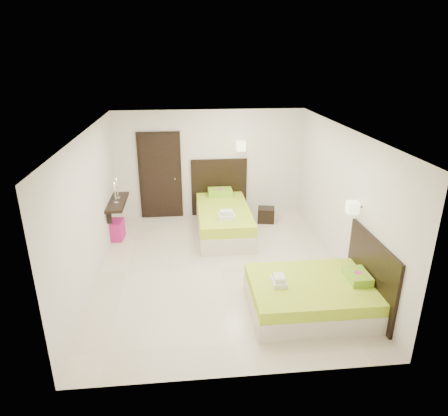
{
  "coord_description": "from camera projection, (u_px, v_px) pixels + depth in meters",
  "views": [
    {
      "loc": [
        -0.6,
        -6.63,
        3.8
      ],
      "look_at": [
        0.1,
        0.3,
        1.1
      ],
      "focal_mm": 32.0,
      "sensor_mm": 36.0,
      "label": 1
    }
  ],
  "objects": [
    {
      "name": "ottoman",
      "position": [
        113.0,
        230.0,
        8.69
      ],
      "size": [
        0.46,
        0.46,
        0.43
      ],
      "primitive_type": "cube",
      "rotation": [
        0.0,
        0.0,
        -0.08
      ],
      "color": "#AE176A",
      "rests_on": "ground"
    },
    {
      "name": "console_shelf",
      "position": [
        117.0,
        202.0,
        8.57
      ],
      "size": [
        0.35,
        1.2,
        0.78
      ],
      "color": "black",
      "rests_on": "ground"
    },
    {
      "name": "door",
      "position": [
        160.0,
        176.0,
        9.59
      ],
      "size": [
        1.02,
        0.15,
        2.14
      ],
      "color": "black",
      "rests_on": "ground"
    },
    {
      "name": "floor",
      "position": [
        220.0,
        268.0,
        7.58
      ],
      "size": [
        5.5,
        5.5,
        0.0
      ],
      "primitive_type": "plane",
      "color": "beige",
      "rests_on": "ground"
    },
    {
      "name": "bed_double",
      "position": [
        315.0,
        294.0,
        6.25
      ],
      "size": [
        1.91,
        1.63,
        1.58
      ],
      "color": "beige",
      "rests_on": "ground"
    },
    {
      "name": "nightstand",
      "position": [
        266.0,
        215.0,
        9.61
      ],
      "size": [
        0.46,
        0.42,
        0.35
      ],
      "primitive_type": "cube",
      "rotation": [
        0.0,
        0.0,
        -0.21
      ],
      "color": "black",
      "rests_on": "ground"
    },
    {
      "name": "bed_single",
      "position": [
        223.0,
        217.0,
        9.05
      ],
      "size": [
        1.37,
        2.28,
        1.88
      ],
      "color": "beige",
      "rests_on": "ground"
    }
  ]
}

